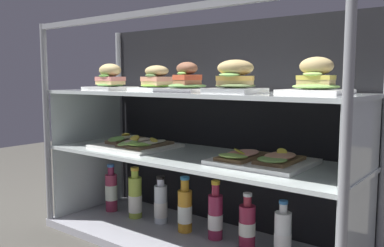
# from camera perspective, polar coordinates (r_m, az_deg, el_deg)

# --- Properties ---
(case_base_deck) EXTENTS (1.38, 0.48, 0.03)m
(case_base_deck) POSITION_cam_1_polar(r_m,az_deg,el_deg) (1.76, 0.00, -16.26)
(case_base_deck) COLOR #9E9EA7
(case_base_deck) RESTS_ON ground
(case_frame) EXTENTS (1.38, 0.48, 0.94)m
(case_frame) POSITION_cam_1_polar(r_m,az_deg,el_deg) (1.77, 3.12, 0.18)
(case_frame) COLOR gray
(case_frame) RESTS_ON ground
(riser_lower_tier) EXTENTS (1.32, 0.42, 0.34)m
(riser_lower_tier) POSITION_cam_1_polar(r_m,az_deg,el_deg) (1.70, 0.00, -10.49)
(riser_lower_tier) COLOR silver
(riser_lower_tier) RESTS_ON case_base_deck
(shelf_lower_glass) EXTENTS (1.34, 0.44, 0.01)m
(shelf_lower_glass) POSITION_cam_1_polar(r_m,az_deg,el_deg) (1.66, 0.00, -4.69)
(shelf_lower_glass) COLOR silver
(shelf_lower_glass) RESTS_ON riser_lower_tier
(riser_upper_tier) EXTENTS (1.32, 0.42, 0.24)m
(riser_upper_tier) POSITION_cam_1_polar(r_m,az_deg,el_deg) (1.64, 0.00, -0.26)
(riser_upper_tier) COLOR silver
(riser_upper_tier) RESTS_ON shelf_lower_glass
(shelf_upper_glass) EXTENTS (1.34, 0.44, 0.01)m
(shelf_upper_glass) POSITION_cam_1_polar(r_m,az_deg,el_deg) (1.63, 0.00, 4.25)
(shelf_upper_glass) COLOR silver
(shelf_upper_glass) RESTS_ON riser_upper_tier
(plated_roll_sandwich_left_of_center) EXTENTS (0.19, 0.19, 0.12)m
(plated_roll_sandwich_left_of_center) POSITION_cam_1_polar(r_m,az_deg,el_deg) (1.95, -11.44, 6.09)
(plated_roll_sandwich_left_of_center) COLOR white
(plated_roll_sandwich_left_of_center) RESTS_ON shelf_upper_glass
(plated_roll_sandwich_near_left_corner) EXTENTS (0.19, 0.19, 0.11)m
(plated_roll_sandwich_near_left_corner) POSITION_cam_1_polar(r_m,az_deg,el_deg) (1.83, -4.99, 6.07)
(plated_roll_sandwich_near_left_corner) COLOR white
(plated_roll_sandwich_near_left_corner) RESTS_ON shelf_upper_glass
(plated_roll_sandwich_far_left) EXTENTS (0.19, 0.19, 0.12)m
(plated_roll_sandwich_far_left) POSITION_cam_1_polar(r_m,az_deg,el_deg) (1.59, -0.73, 5.96)
(plated_roll_sandwich_far_left) COLOR white
(plated_roll_sandwich_far_left) RESTS_ON shelf_upper_glass
(plated_roll_sandwich_far_right) EXTENTS (0.18, 0.18, 0.12)m
(plated_roll_sandwich_far_right) POSITION_cam_1_polar(r_m,az_deg,el_deg) (1.45, 6.10, 6.11)
(plated_roll_sandwich_far_right) COLOR white
(plated_roll_sandwich_far_right) RESTS_ON shelf_upper_glass
(plated_roll_sandwich_near_right_corner) EXTENTS (0.21, 0.21, 0.12)m
(plated_roll_sandwich_near_right_corner) POSITION_cam_1_polar(r_m,az_deg,el_deg) (1.44, 17.01, 5.66)
(plated_roll_sandwich_near_right_corner) COLOR white
(plated_roll_sandwich_near_right_corner) RESTS_ON shelf_upper_glass
(open_sandwich_tray_mid_right) EXTENTS (0.34, 0.29, 0.06)m
(open_sandwich_tray_mid_right) POSITION_cam_1_polar(r_m,az_deg,el_deg) (1.85, -7.93, -2.81)
(open_sandwich_tray_mid_right) COLOR white
(open_sandwich_tray_mid_right) RESTS_ON shelf_lower_glass
(open_sandwich_tray_right_of_center) EXTENTS (0.34, 0.29, 0.06)m
(open_sandwich_tray_right_of_center) POSITION_cam_1_polar(r_m,az_deg,el_deg) (1.50, 9.63, -4.97)
(open_sandwich_tray_right_of_center) COLOR white
(open_sandwich_tray_right_of_center) RESTS_ON shelf_lower_glass
(juice_bottle_back_right) EXTENTS (0.06, 0.06, 0.24)m
(juice_bottle_back_right) POSITION_cam_1_polar(r_m,az_deg,el_deg) (2.10, -11.27, -9.32)
(juice_bottle_back_right) COLOR #962D48
(juice_bottle_back_right) RESTS_ON case_base_deck
(juice_bottle_front_second) EXTENTS (0.06, 0.06, 0.24)m
(juice_bottle_front_second) POSITION_cam_1_polar(r_m,az_deg,el_deg) (1.98, -7.99, -10.30)
(juice_bottle_front_second) COLOR #AEC746
(juice_bottle_front_second) RESTS_ON case_base_deck
(juice_bottle_front_middle) EXTENTS (0.06, 0.06, 0.22)m
(juice_bottle_front_middle) POSITION_cam_1_polar(r_m,az_deg,el_deg) (1.90, -4.40, -11.25)
(juice_bottle_front_middle) COLOR silver
(juice_bottle_front_middle) RESTS_ON case_base_deck
(juice_bottle_back_center) EXTENTS (0.06, 0.06, 0.24)m
(juice_bottle_back_center) POSITION_cam_1_polar(r_m,az_deg,el_deg) (1.79, -1.01, -12.02)
(juice_bottle_back_center) COLOR gold
(juice_bottle_back_center) RESTS_ON case_base_deck
(juice_bottle_front_right_end) EXTENTS (0.06, 0.06, 0.25)m
(juice_bottle_front_right_end) POSITION_cam_1_polar(r_m,az_deg,el_deg) (1.72, 3.31, -12.86)
(juice_bottle_front_right_end) COLOR #932446
(juice_bottle_front_right_end) RESTS_ON case_base_deck
(juice_bottle_back_left) EXTENTS (0.07, 0.07, 0.22)m
(juice_bottle_back_left) POSITION_cam_1_polar(r_m,az_deg,el_deg) (1.64, 7.75, -14.08)
(juice_bottle_back_left) COLOR maroon
(juice_bottle_back_left) RESTS_ON case_base_deck
(juice_bottle_tucked_behind) EXTENTS (0.06, 0.06, 0.22)m
(juice_bottle_tucked_behind) POSITION_cam_1_polar(r_m,az_deg,el_deg) (1.57, 12.63, -15.14)
(juice_bottle_tucked_behind) COLOR white
(juice_bottle_tucked_behind) RESTS_ON case_base_deck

